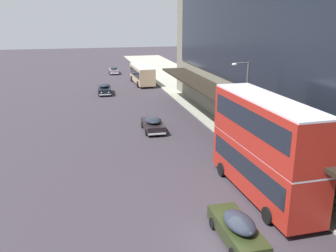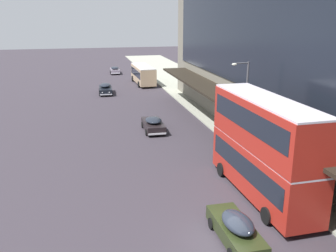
{
  "view_description": "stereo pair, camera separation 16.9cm",
  "coord_description": "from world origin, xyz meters",
  "px_view_note": "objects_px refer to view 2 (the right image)",
  "views": [
    {
      "loc": [
        -6.95,
        -15.81,
        11.46
      ],
      "look_at": [
        0.63,
        15.41,
        1.81
      ],
      "focal_mm": 40.0,
      "sensor_mm": 36.0,
      "label": 1
    },
    {
      "loc": [
        -6.79,
        -15.85,
        11.46
      ],
      "look_at": [
        0.63,
        15.41,
        1.81
      ],
      "focal_mm": 40.0,
      "sensor_mm": 36.0,
      "label": 2
    }
  ],
  "objects_px": {
    "transit_bus_kerbside_front": "(143,74)",
    "street_lamp": "(244,102)",
    "pedestrian_at_kerb": "(326,184)",
    "transit_bus_kerbside_rear": "(263,145)",
    "sedan_oncoming_front": "(236,229)",
    "sedan_second_near": "(106,89)",
    "sedan_trailing_mid": "(153,124)",
    "sedan_far_back": "(115,70)"
  },
  "relations": [
    {
      "from": "sedan_second_near",
      "to": "street_lamp",
      "type": "height_order",
      "value": "street_lamp"
    },
    {
      "from": "sedan_oncoming_front",
      "to": "street_lamp",
      "type": "distance_m",
      "value": 13.77
    },
    {
      "from": "sedan_oncoming_front",
      "to": "pedestrian_at_kerb",
      "type": "xyz_separation_m",
      "value": [
        7.26,
        2.86,
        0.41
      ]
    },
    {
      "from": "sedan_far_back",
      "to": "street_lamp",
      "type": "height_order",
      "value": "street_lamp"
    },
    {
      "from": "transit_bus_kerbside_rear",
      "to": "sedan_oncoming_front",
      "type": "bearing_deg",
      "value": -128.89
    },
    {
      "from": "sedan_far_back",
      "to": "sedan_oncoming_front",
      "type": "height_order",
      "value": "sedan_oncoming_front"
    },
    {
      "from": "transit_bus_kerbside_front",
      "to": "street_lamp",
      "type": "relative_size",
      "value": 1.21
    },
    {
      "from": "sedan_second_near",
      "to": "sedan_trailing_mid",
      "type": "bearing_deg",
      "value": -80.5
    },
    {
      "from": "pedestrian_at_kerb",
      "to": "transit_bus_kerbside_front",
      "type": "bearing_deg",
      "value": 95.45
    },
    {
      "from": "sedan_second_near",
      "to": "street_lamp",
      "type": "distance_m",
      "value": 29.69
    },
    {
      "from": "sedan_second_near",
      "to": "street_lamp",
      "type": "relative_size",
      "value": 0.63
    },
    {
      "from": "transit_bus_kerbside_front",
      "to": "street_lamp",
      "type": "height_order",
      "value": "street_lamp"
    },
    {
      "from": "transit_bus_kerbside_rear",
      "to": "pedestrian_at_kerb",
      "type": "distance_m",
      "value": 4.61
    },
    {
      "from": "transit_bus_kerbside_rear",
      "to": "sedan_second_near",
      "type": "height_order",
      "value": "transit_bus_kerbside_rear"
    },
    {
      "from": "transit_bus_kerbside_rear",
      "to": "sedan_trailing_mid",
      "type": "distance_m",
      "value": 16.22
    },
    {
      "from": "pedestrian_at_kerb",
      "to": "sedan_second_near",
      "type": "bearing_deg",
      "value": 106.58
    },
    {
      "from": "sedan_oncoming_front",
      "to": "pedestrian_at_kerb",
      "type": "bearing_deg",
      "value": 21.51
    },
    {
      "from": "sedan_far_back",
      "to": "sedan_oncoming_front",
      "type": "xyz_separation_m",
      "value": [
        0.46,
        -59.29,
        0.06
      ]
    },
    {
      "from": "sedan_far_back",
      "to": "pedestrian_at_kerb",
      "type": "xyz_separation_m",
      "value": [
        7.72,
        -56.43,
        0.46
      ]
    },
    {
      "from": "transit_bus_kerbside_rear",
      "to": "sedan_far_back",
      "type": "height_order",
      "value": "transit_bus_kerbside_rear"
    },
    {
      "from": "transit_bus_kerbside_rear",
      "to": "pedestrian_at_kerb",
      "type": "bearing_deg",
      "value": -24.6
    },
    {
      "from": "sedan_second_near",
      "to": "pedestrian_at_kerb",
      "type": "relative_size",
      "value": 2.62
    },
    {
      "from": "sedan_oncoming_front",
      "to": "sedan_trailing_mid",
      "type": "bearing_deg",
      "value": 91.22
    },
    {
      "from": "street_lamp",
      "to": "sedan_oncoming_front",
      "type": "bearing_deg",
      "value": -115.32
    },
    {
      "from": "transit_bus_kerbside_front",
      "to": "sedan_second_near",
      "type": "relative_size",
      "value": 1.9
    },
    {
      "from": "sedan_trailing_mid",
      "to": "street_lamp",
      "type": "relative_size",
      "value": 0.6
    },
    {
      "from": "street_lamp",
      "to": "sedan_far_back",
      "type": "bearing_deg",
      "value": 97.37
    },
    {
      "from": "sedan_far_back",
      "to": "sedan_second_near",
      "type": "bearing_deg",
      "value": -99.62
    },
    {
      "from": "transit_bus_kerbside_front",
      "to": "sedan_far_back",
      "type": "height_order",
      "value": "transit_bus_kerbside_front"
    },
    {
      "from": "transit_bus_kerbside_front",
      "to": "sedan_oncoming_front",
      "type": "xyz_separation_m",
      "value": [
        -3.09,
        -46.57,
        -1.01
      ]
    },
    {
      "from": "transit_bus_kerbside_rear",
      "to": "sedan_trailing_mid",
      "type": "height_order",
      "value": "transit_bus_kerbside_rear"
    },
    {
      "from": "sedan_trailing_mid",
      "to": "transit_bus_kerbside_rear",
      "type": "bearing_deg",
      "value": -75.25
    },
    {
      "from": "sedan_trailing_mid",
      "to": "sedan_second_near",
      "type": "bearing_deg",
      "value": 99.5
    },
    {
      "from": "sedan_trailing_mid",
      "to": "sedan_oncoming_front",
      "type": "xyz_separation_m",
      "value": [
        0.43,
        -19.98,
        0.03
      ]
    },
    {
      "from": "transit_bus_kerbside_front",
      "to": "sedan_trailing_mid",
      "type": "height_order",
      "value": "transit_bus_kerbside_front"
    },
    {
      "from": "transit_bus_kerbside_rear",
      "to": "sedan_oncoming_front",
      "type": "xyz_separation_m",
      "value": [
        -3.64,
        -4.52,
        -2.74
      ]
    },
    {
      "from": "pedestrian_at_kerb",
      "to": "street_lamp",
      "type": "bearing_deg",
      "value": 99.99
    },
    {
      "from": "street_lamp",
      "to": "transit_bus_kerbside_front",
      "type": "bearing_deg",
      "value": 94.25
    },
    {
      "from": "transit_bus_kerbside_rear",
      "to": "street_lamp",
      "type": "distance_m",
      "value": 7.78
    },
    {
      "from": "transit_bus_kerbside_rear",
      "to": "sedan_second_near",
      "type": "bearing_deg",
      "value": 101.82
    },
    {
      "from": "transit_bus_kerbside_front",
      "to": "sedan_trailing_mid",
      "type": "relative_size",
      "value": 2.02
    },
    {
      "from": "pedestrian_at_kerb",
      "to": "street_lamp",
      "type": "relative_size",
      "value": 0.24
    }
  ]
}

